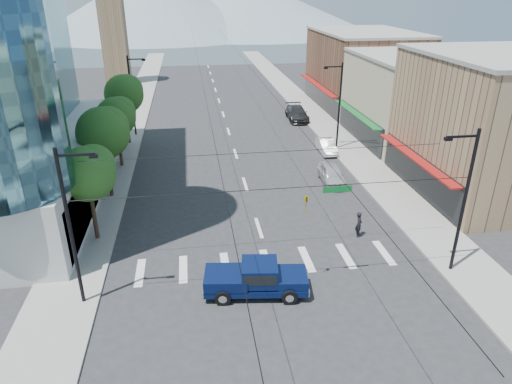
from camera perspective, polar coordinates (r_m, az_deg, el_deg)
ground at (r=27.90m, az=2.24°, el=-10.43°), size 160.00×160.00×0.00m
sidewalk_left at (r=64.91m, az=-15.03°, el=9.48°), size 4.00×120.00×0.15m
sidewalk_right at (r=66.51m, az=6.27°, el=10.51°), size 4.00×120.00×0.15m
shop_near at (r=41.93m, az=27.82°, el=7.20°), size 12.00×14.00×11.00m
shop_mid at (r=53.71m, az=19.23°, el=10.82°), size 12.00×14.00×9.00m
shop_far at (r=67.95m, az=13.24°, el=14.57°), size 12.00×18.00×10.00m
clock_tower at (r=85.50m, az=-17.55°, el=19.86°), size 4.80×4.80×20.40m
mountain_left at (r=172.87m, az=-12.83°, el=22.27°), size 80.00×80.00×22.00m
mountain_right at (r=184.23m, az=-0.79°, el=22.30°), size 90.00×90.00×18.00m
tree_near at (r=31.32m, az=-20.12°, el=2.43°), size 3.65×3.64×6.71m
tree_midnear at (r=37.65m, az=-18.38°, el=7.24°), size 4.09×4.09×7.52m
tree_midfar at (r=44.46m, az=-16.94°, el=9.14°), size 3.65×3.64×6.71m
tree_far at (r=51.08m, az=-16.04°, el=11.84°), size 4.09×4.09×7.52m
signal_rig at (r=24.70m, az=3.28°, el=-2.83°), size 21.80×0.20×9.00m
lamp_pole_nw at (r=53.98m, az=-15.18°, el=11.86°), size 2.00×0.25×9.00m
lamp_pole_ne at (r=48.22m, az=10.26°, el=10.88°), size 2.00×0.25×9.00m
pickup_truck at (r=25.93m, az=-0.07°, el=-10.67°), size 6.05×2.83×1.98m
pedestrian at (r=32.28m, az=12.74°, el=-3.94°), size 0.59×0.76×1.85m
parked_car_near at (r=40.65m, az=9.44°, el=2.22°), size 2.18×4.78×1.59m
parked_car_mid at (r=48.17m, az=8.78°, el=5.71°), size 1.59×4.27×1.40m
parked_car_far at (r=59.89m, az=5.14°, el=9.77°), size 2.66×6.04×1.72m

